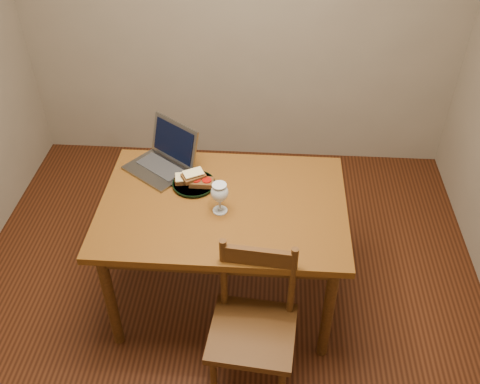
# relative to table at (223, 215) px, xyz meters

# --- Properties ---
(floor) EXTENTS (3.20, 3.20, 0.02)m
(floor) POSITION_rel_table_xyz_m (-0.01, -0.08, -0.66)
(floor) COLOR black
(floor) RESTS_ON ground
(table) EXTENTS (1.30, 0.90, 0.74)m
(table) POSITION_rel_table_xyz_m (0.00, 0.00, 0.00)
(table) COLOR #4E2A0D
(table) RESTS_ON floor
(chair) EXTENTS (0.44, 0.42, 0.44)m
(chair) POSITION_rel_table_xyz_m (0.19, -0.55, -0.18)
(chair) COLOR #341E0B
(chair) RESTS_ON floor
(plate) EXTENTS (0.24, 0.24, 0.02)m
(plate) POSITION_rel_table_xyz_m (-0.17, 0.13, 0.10)
(plate) COLOR black
(plate) RESTS_ON table
(sandwich_cheese) EXTENTS (0.14, 0.09, 0.04)m
(sandwich_cheese) POSITION_rel_table_xyz_m (-0.21, 0.15, 0.13)
(sandwich_cheese) COLOR #381E0C
(sandwich_cheese) RESTS_ON plate
(sandwich_tomato) EXTENTS (0.13, 0.08, 0.04)m
(sandwich_tomato) POSITION_rel_table_xyz_m (-0.13, 0.12, 0.13)
(sandwich_tomato) COLOR #381E0C
(sandwich_tomato) RESTS_ON plate
(sandwich_top) EXTENTS (0.14, 0.13, 0.04)m
(sandwich_top) POSITION_rel_table_xyz_m (-0.17, 0.14, 0.15)
(sandwich_top) COLOR #381E0C
(sandwich_top) RESTS_ON plate
(milk_glass) EXTENTS (0.09, 0.09, 0.18)m
(milk_glass) POSITION_rel_table_xyz_m (-0.01, -0.06, 0.17)
(milk_glass) COLOR white
(milk_glass) RESTS_ON table
(laptop) EXTENTS (0.45, 0.45, 0.24)m
(laptop) POSITION_rel_table_xyz_m (-0.36, 0.31, 0.15)
(laptop) COLOR slate
(laptop) RESTS_ON table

